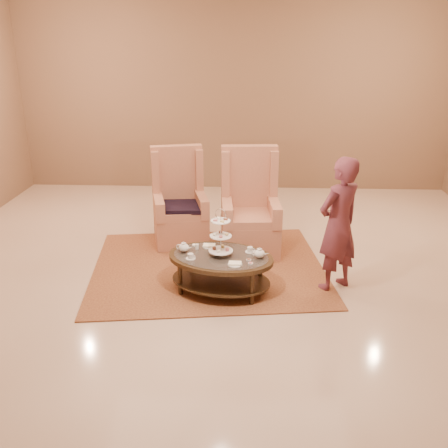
{
  "coord_description": "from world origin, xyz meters",
  "views": [
    {
      "loc": [
        0.23,
        -5.39,
        2.78
      ],
      "look_at": [
        -0.02,
        0.2,
        0.66
      ],
      "focal_mm": 40.0,
      "sensor_mm": 36.0,
      "label": 1
    }
  ],
  "objects_px": {
    "tea_table": "(221,262)",
    "armchair_right": "(250,217)",
    "person": "(338,225)",
    "armchair_left": "(180,210)"
  },
  "relations": [
    {
      "from": "tea_table",
      "to": "armchair_right",
      "type": "xyz_separation_m",
      "value": [
        0.33,
        1.25,
        0.1
      ]
    },
    {
      "from": "tea_table",
      "to": "person",
      "type": "bearing_deg",
      "value": 19.65
    },
    {
      "from": "tea_table",
      "to": "armchair_left",
      "type": "xyz_separation_m",
      "value": [
        -0.67,
        1.54,
        0.08
      ]
    },
    {
      "from": "tea_table",
      "to": "armchair_right",
      "type": "distance_m",
      "value": 1.3
    },
    {
      "from": "armchair_right",
      "to": "person",
      "type": "bearing_deg",
      "value": -52.39
    },
    {
      "from": "tea_table",
      "to": "armchair_left",
      "type": "distance_m",
      "value": 1.68
    },
    {
      "from": "armchair_right",
      "to": "person",
      "type": "relative_size",
      "value": 0.89
    },
    {
      "from": "armchair_left",
      "to": "armchair_right",
      "type": "bearing_deg",
      "value": -29.66
    },
    {
      "from": "tea_table",
      "to": "armchair_left",
      "type": "height_order",
      "value": "armchair_left"
    },
    {
      "from": "tea_table",
      "to": "armchair_right",
      "type": "relative_size",
      "value": 0.97
    }
  ]
}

